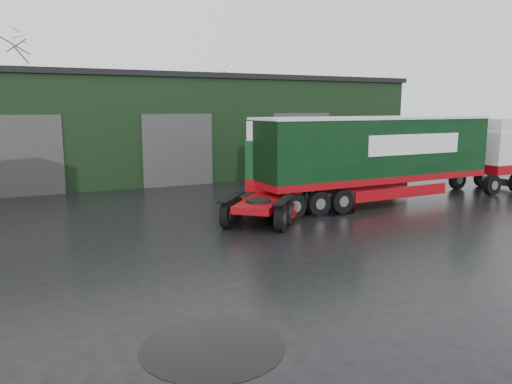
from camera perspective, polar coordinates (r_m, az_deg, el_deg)
The scene contains 9 objects.
ground at distance 15.01m, azimuth -0.01°, elevation -7.26°, with size 100.00×100.00×0.00m, color black.
warehouse at distance 33.95m, azimuth -12.00°, elevation 7.43°, with size 32.40×12.40×6.30m.
hero_tractor at distance 19.77m, azimuth 1.44°, elevation 2.57°, with size 2.63×6.19×3.85m, color #0C3A19, non-canonical shape.
lorry_right at distance 23.34m, azimuth 13.44°, elevation 3.58°, with size 2.63×15.19×3.99m, color silver, non-canonical shape.
wash_bucket at distance 21.16m, azimuth 7.84°, elevation -1.89°, with size 0.34×0.34×0.32m, color #070D99.
tree_back_a at distance 42.90m, azimuth -26.04°, elevation 9.23°, with size 4.40×4.40×9.50m, color black, non-canonical shape.
tree_back_b at distance 45.89m, azimuth -5.33°, elevation 8.87°, with size 4.40×4.40×7.50m, color black, non-canonical shape.
puddle_0 at distance 9.68m, azimuth -4.98°, elevation -17.19°, with size 2.70×2.70×0.01m, color black.
puddle_1 at distance 21.62m, azimuth 7.85°, elevation -2.06°, with size 2.61×2.61×0.01m, color black.
Camera 1 is at (-6.31, -12.89, 4.37)m, focal length 35.00 mm.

